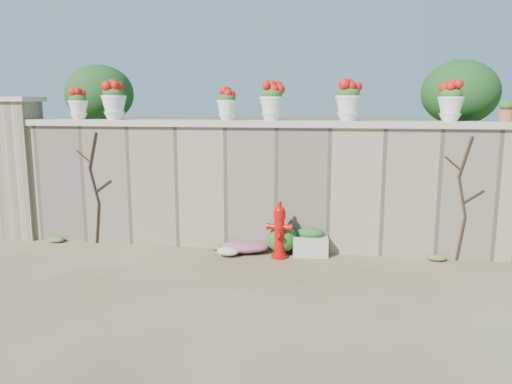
% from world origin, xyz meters
% --- Properties ---
extents(ground, '(80.00, 80.00, 0.00)m').
position_xyz_m(ground, '(0.00, 0.00, 0.00)').
color(ground, '#4C3B26').
rests_on(ground, ground).
extents(stone_wall, '(8.00, 0.40, 2.00)m').
position_xyz_m(stone_wall, '(0.00, 1.80, 1.00)').
color(stone_wall, gray).
rests_on(stone_wall, ground).
extents(wall_cap, '(8.10, 0.52, 0.10)m').
position_xyz_m(wall_cap, '(0.00, 1.80, 2.05)').
color(wall_cap, beige).
rests_on(wall_cap, stone_wall).
extents(gate_pillar, '(0.72, 0.72, 2.48)m').
position_xyz_m(gate_pillar, '(-4.15, 1.80, 1.26)').
color(gate_pillar, gray).
rests_on(gate_pillar, ground).
extents(raised_fill, '(9.00, 6.00, 2.00)m').
position_xyz_m(raised_fill, '(0.00, 5.00, 1.00)').
color(raised_fill, '#384C23').
rests_on(raised_fill, ground).
extents(back_shrub_left, '(1.30, 1.30, 1.10)m').
position_xyz_m(back_shrub_left, '(-3.20, 3.00, 2.55)').
color(back_shrub_left, '#143814').
rests_on(back_shrub_left, raised_fill).
extents(back_shrub_right, '(1.30, 1.30, 1.10)m').
position_xyz_m(back_shrub_right, '(3.40, 3.00, 2.55)').
color(back_shrub_right, '#143814').
rests_on(back_shrub_right, raised_fill).
extents(vine_left, '(0.60, 0.04, 1.91)m').
position_xyz_m(vine_left, '(-2.67, 1.58, 0.99)').
color(vine_left, black).
rests_on(vine_left, ground).
extents(vine_right, '(0.60, 0.04, 1.91)m').
position_xyz_m(vine_right, '(3.23, 1.58, 0.99)').
color(vine_right, black).
rests_on(vine_right, ground).
extents(fire_hydrant, '(0.38, 0.27, 0.89)m').
position_xyz_m(fire_hydrant, '(0.51, 1.27, 0.45)').
color(fire_hydrant, '#B80B07').
rests_on(fire_hydrant, ground).
extents(planter_box, '(0.57, 0.37, 0.45)m').
position_xyz_m(planter_box, '(0.98, 1.46, 0.21)').
color(planter_box, beige).
rests_on(planter_box, ground).
extents(green_shrub, '(0.63, 0.56, 0.59)m').
position_xyz_m(green_shrub, '(0.56, 1.51, 0.30)').
color(green_shrub, '#1E5119').
rests_on(green_shrub, ground).
extents(magenta_clump, '(0.90, 0.60, 0.24)m').
position_xyz_m(magenta_clump, '(-0.13, 1.40, 0.12)').
color(magenta_clump, '#C5278F').
rests_on(magenta_clump, ground).
extents(white_flowers, '(0.52, 0.41, 0.19)m').
position_xyz_m(white_flowers, '(-0.24, 1.18, 0.09)').
color(white_flowers, white).
rests_on(white_flowers, ground).
extents(urn_pot_0, '(0.33, 0.33, 0.51)m').
position_xyz_m(urn_pot_0, '(-3.00, 1.80, 2.35)').
color(urn_pot_0, silver).
rests_on(urn_pot_0, wall_cap).
extents(urn_pot_1, '(0.41, 0.41, 0.64)m').
position_xyz_m(urn_pot_1, '(-2.35, 1.80, 2.42)').
color(urn_pot_1, silver).
rests_on(urn_pot_1, wall_cap).
extents(urn_pot_2, '(0.33, 0.33, 0.52)m').
position_xyz_m(urn_pot_2, '(-0.42, 1.80, 2.35)').
color(urn_pot_2, silver).
rests_on(urn_pot_2, wall_cap).
extents(urn_pot_3, '(0.38, 0.38, 0.60)m').
position_xyz_m(urn_pot_3, '(0.31, 1.80, 2.40)').
color(urn_pot_3, silver).
rests_on(urn_pot_3, wall_cap).
extents(urn_pot_4, '(0.40, 0.40, 0.62)m').
position_xyz_m(urn_pot_4, '(1.50, 1.80, 2.41)').
color(urn_pot_4, silver).
rests_on(urn_pot_4, wall_cap).
extents(urn_pot_5, '(0.38, 0.38, 0.59)m').
position_xyz_m(urn_pot_5, '(3.01, 1.80, 2.39)').
color(urn_pot_5, silver).
rests_on(urn_pot_5, wall_cap).
extents(terracotta_pot, '(0.25, 0.25, 0.29)m').
position_xyz_m(terracotta_pot, '(3.80, 1.80, 2.24)').
color(terracotta_pot, '#BC5A39').
rests_on(terracotta_pot, wall_cap).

